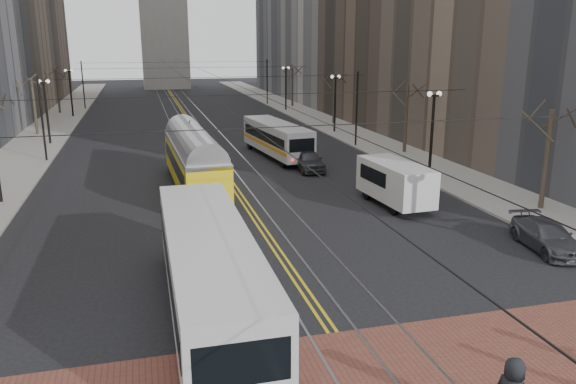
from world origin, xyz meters
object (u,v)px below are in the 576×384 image
streetcar (194,166)px  rear_bus (277,140)px  cargo_van (395,184)px  sedan_grey (308,160)px  transit_bus (210,276)px  sedan_parked (547,236)px

streetcar → rear_bus: bearing=48.1°
rear_bus → cargo_van: size_ratio=1.89×
streetcar → sedan_grey: (8.57, 3.54, -0.80)m
rear_bus → sedan_grey: size_ratio=2.40×
transit_bus → sedan_grey: 23.22m
cargo_van → sedan_grey: cargo_van is taller
transit_bus → cargo_van: bearing=43.0°
transit_bus → sedan_grey: (9.76, 21.06, -0.83)m
transit_bus → sedan_parked: (15.49, 2.76, -0.94)m
sedan_grey → sedan_parked: sedan_grey is taller
sedan_parked → streetcar: bearing=142.9°
cargo_van → sedan_grey: size_ratio=1.27×
streetcar → rear_bus: size_ratio=1.25×
streetcar → sedan_parked: bearing=-47.7°
transit_bus → rear_bus: bearing=72.0°
rear_bus → cargo_van: rear_bus is taller
transit_bus → cargo_van: transit_bus is taller
cargo_van → sedan_parked: 9.02m
streetcar → sedan_grey: bearing=20.7°
cargo_van → sedan_parked: bearing=-70.7°
sedan_parked → sedan_grey: bearing=116.2°
rear_bus → sedan_parked: 24.62m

